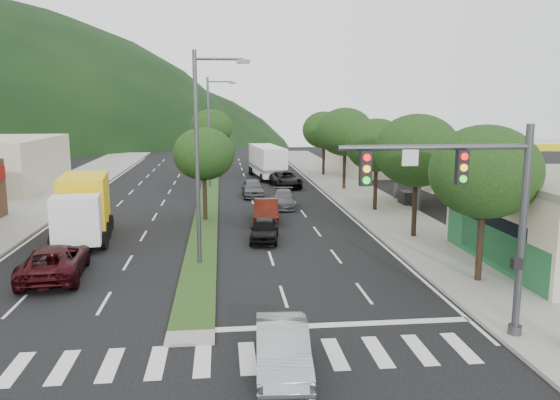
{
  "coord_description": "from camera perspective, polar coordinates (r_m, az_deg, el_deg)",
  "views": [
    {
      "loc": [
        1.13,
        -17.46,
        7.59
      ],
      "look_at": [
        4.19,
        11.04,
        2.55
      ],
      "focal_mm": 35.0,
      "sensor_mm": 36.0,
      "label": 1
    }
  ],
  "objects": [
    {
      "name": "tree_r_c",
      "position": [
        39.11,
        10.07,
        5.65
      ],
      "size": [
        4.4,
        4.4,
        6.48
      ],
      "color": "black",
      "rests_on": "sidewalk_right"
    },
    {
      "name": "car_queue_b",
      "position": [
        40.6,
        0.32,
        0.12
      ],
      "size": [
        2.3,
        4.59,
        1.28
      ],
      "primitive_type": "imported",
      "rotation": [
        0.0,
        0.0,
        -0.12
      ],
      "color": "#4A4A4F",
      "rests_on": "ground"
    },
    {
      "name": "crosswalk",
      "position": [
        17.26,
        -9.65,
        -16.24
      ],
      "size": [
        19.0,
        2.2,
        0.01
      ],
      "primitive_type": "cube",
      "color": "silver",
      "rests_on": "ground"
    },
    {
      "name": "suv_maroon",
      "position": [
        26.21,
        -22.47,
        -5.93
      ],
      "size": [
        3.03,
        5.64,
        1.5
      ],
      "primitive_type": "imported",
      "rotation": [
        0.0,
        0.0,
        3.24
      ],
      "color": "black",
      "rests_on": "ground"
    },
    {
      "name": "car_queue_d",
      "position": [
        50.56,
        0.6,
        2.17
      ],
      "size": [
        2.78,
        5.39,
        1.45
      ],
      "primitive_type": "imported",
      "rotation": [
        0.0,
        0.0,
        0.07
      ],
      "color": "black",
      "rests_on": "ground"
    },
    {
      "name": "car_queue_a",
      "position": [
        30.63,
        -1.64,
        -3.12
      ],
      "size": [
        1.99,
        3.97,
        1.3
      ],
      "primitive_type": "imported",
      "rotation": [
        0.0,
        0.0,
        -0.12
      ],
      "color": "black",
      "rests_on": "ground"
    },
    {
      "name": "tree_med_far",
      "position": [
        61.53,
        -7.24,
        7.49
      ],
      "size": [
        4.8,
        4.8,
        6.94
      ],
      "color": "black",
      "rests_on": "median"
    },
    {
      "name": "median",
      "position": [
        46.1,
        -7.46,
        0.49
      ],
      "size": [
        1.6,
        56.0,
        0.12
      ],
      "primitive_type": "cube",
      "color": "#1D3D16",
      "rests_on": "ground"
    },
    {
      "name": "tree_r_e",
      "position": [
        58.54,
        4.61,
        7.3
      ],
      "size": [
        4.6,
        4.6,
        6.71
      ],
      "color": "black",
      "rests_on": "sidewalk_right"
    },
    {
      "name": "car_queue_e",
      "position": [
        45.34,
        -2.87,
        1.26
      ],
      "size": [
        1.77,
        4.29,
        1.46
      ],
      "primitive_type": "imported",
      "rotation": [
        0.0,
        0.0,
        0.01
      ],
      "color": "#525157",
      "rests_on": "ground"
    },
    {
      "name": "tree_r_b",
      "position": [
        31.51,
        14.12,
        5.03
      ],
      "size": [
        4.8,
        4.8,
        6.94
      ],
      "color": "black",
      "rests_on": "sidewalk_right"
    },
    {
      "name": "sidewalk_right",
      "position": [
        44.6,
        8.73,
        0.16
      ],
      "size": [
        5.0,
        90.0,
        0.15
      ],
      "primitive_type": "cube",
      "color": "gray",
      "rests_on": "ground"
    },
    {
      "name": "car_queue_f",
      "position": [
        55.51,
        0.1,
        2.8
      ],
      "size": [
        2.36,
        4.74,
        1.32
      ],
      "primitive_type": "imported",
      "rotation": [
        0.0,
        0.0,
        0.11
      ],
      "color": "black",
      "rests_on": "ground"
    },
    {
      "name": "sedan_silver",
      "position": [
        16.1,
        0.26,
        -15.34
      ],
      "size": [
        1.74,
        4.35,
        1.41
      ],
      "primitive_type": "imported",
      "rotation": [
        0.0,
        0.0,
        -0.06
      ],
      "color": "#94969B",
      "rests_on": "ground"
    },
    {
      "name": "car_queue_c",
      "position": [
        35.53,
        -1.45,
        -1.15
      ],
      "size": [
        1.92,
        4.57,
        1.47
      ],
      "primitive_type": "imported",
      "rotation": [
        0.0,
        0.0,
        -0.08
      ],
      "color": "#44120B",
      "rests_on": "ground"
    },
    {
      "name": "gas_canopy",
      "position": [
        43.42,
        18.27,
        5.59
      ],
      "size": [
        12.2,
        8.2,
        5.25
      ],
      "color": "silver",
      "rests_on": "ground"
    },
    {
      "name": "sidewalk_left",
      "position": [
        45.38,
        -24.18,
        -0.44
      ],
      "size": [
        6.0,
        90.0,
        0.15
      ],
      "primitive_type": "cube",
      "color": "gray",
      "rests_on": "ground"
    },
    {
      "name": "tree_med_near",
      "position": [
        35.62,
        -7.96,
        4.79
      ],
      "size": [
        4.0,
        4.0,
        6.02
      ],
      "color": "black",
      "rests_on": "median"
    },
    {
      "name": "streetlight_mid",
      "position": [
        50.51,
        -7.24,
        7.62
      ],
      "size": [
        2.6,
        0.25,
        10.0
      ],
      "color": "#47494C",
      "rests_on": "ground"
    },
    {
      "name": "ground",
      "position": [
        19.07,
        -9.29,
        -13.61
      ],
      "size": [
        160.0,
        160.0,
        0.0
      ],
      "primitive_type": "plane",
      "color": "black",
      "rests_on": "ground"
    },
    {
      "name": "box_truck",
      "position": [
        32.87,
        -19.86,
        -1.0
      ],
      "size": [
        3.51,
        7.42,
        3.53
      ],
      "rotation": [
        0.0,
        0.0,
        3.27
      ],
      "color": "white",
      "rests_on": "ground"
    },
    {
      "name": "tree_r_d",
      "position": [
        48.75,
        6.81,
        7.07
      ],
      "size": [
        5.0,
        5.0,
        7.17
      ],
      "color": "black",
      "rests_on": "sidewalk_right"
    },
    {
      "name": "streetlight_near",
      "position": [
        25.56,
        -8.23,
        5.37
      ],
      "size": [
        2.6,
        0.25,
        10.0
      ],
      "color": "#47494C",
      "rests_on": "ground"
    },
    {
      "name": "motorhome",
      "position": [
        56.87,
        -1.35,
        4.09
      ],
      "size": [
        3.57,
        8.85,
        3.31
      ],
      "rotation": [
        0.0,
        0.0,
        0.12
      ],
      "color": "white",
      "rests_on": "ground"
    },
    {
      "name": "bldg_right_far",
      "position": [
        64.34,
        10.52,
        5.36
      ],
      "size": [
        10.0,
        16.0,
        5.2
      ],
      "primitive_type": "cube",
      "color": "beige",
      "rests_on": "ground"
    },
    {
      "name": "traffic_signal",
      "position": [
        18.02,
        19.96,
        -0.03
      ],
      "size": [
        6.12,
        0.4,
        7.0
      ],
      "color": "#47494C",
      "rests_on": "ground"
    },
    {
      "name": "tree_r_a",
      "position": [
        24.22,
        20.61,
        2.77
      ],
      "size": [
        4.6,
        4.6,
        6.63
      ],
      "color": "black",
      "rests_on": "sidewalk_right"
    }
  ]
}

